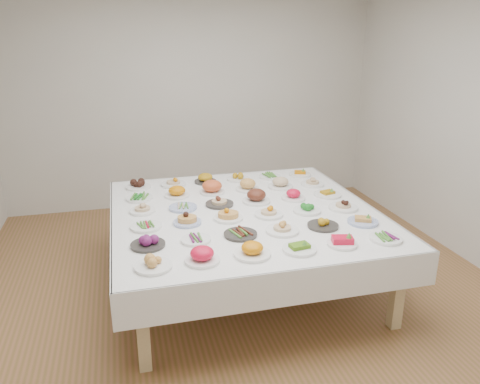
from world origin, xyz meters
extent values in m
plane|color=#915C3C|center=(0.00, 0.00, 0.00)|extent=(5.00, 5.00, 0.00)
cube|color=silver|center=(0.00, 2.50, 1.40)|extent=(5.00, 0.02, 2.80)
cube|color=silver|center=(0.00, -2.50, 1.40)|extent=(5.00, 0.02, 2.80)
cube|color=white|center=(0.07, 0.08, 0.72)|extent=(2.38, 2.38, 0.06)
cube|color=white|center=(0.07, 1.27, 0.61)|extent=(2.40, 0.02, 0.28)
cube|color=white|center=(0.07, -1.11, 0.61)|extent=(2.40, 0.02, 0.28)
cube|color=white|center=(1.26, 0.08, 0.61)|extent=(0.02, 2.40, 0.28)
cube|color=white|center=(-1.12, 0.08, 0.61)|extent=(0.02, 2.40, 0.28)
cube|color=beige|center=(-0.94, -0.93, 0.34)|extent=(0.09, 0.09, 0.69)
cube|color=beige|center=(1.08, -0.93, 0.34)|extent=(0.09, 0.09, 0.69)
cube|color=beige|center=(-0.94, 1.09, 0.34)|extent=(0.09, 0.09, 0.69)
cube|color=beige|center=(1.08, 1.09, 0.34)|extent=(0.09, 0.09, 0.69)
cylinder|color=white|center=(-0.83, -0.83, 0.76)|extent=(0.26, 0.26, 0.02)
cylinder|color=white|center=(-0.48, -0.83, 0.76)|extent=(0.25, 0.25, 0.02)
cylinder|color=white|center=(-0.11, -0.82, 0.76)|extent=(0.27, 0.27, 0.02)
cylinder|color=white|center=(0.26, -0.83, 0.76)|extent=(0.26, 0.26, 0.02)
cylinder|color=white|center=(0.61, -0.83, 0.76)|extent=(0.23, 0.23, 0.02)
cylinder|color=white|center=(0.99, -0.83, 0.76)|extent=(0.25, 0.25, 0.02)
cylinder|color=#2F2D2A|center=(-0.84, -0.47, 0.76)|extent=(0.26, 0.26, 0.02)
cylinder|color=white|center=(-0.47, -0.47, 0.76)|extent=(0.23, 0.23, 0.02)
cylinder|color=#2F2D2A|center=(-0.10, -0.46, 0.76)|extent=(0.27, 0.27, 0.02)
cylinder|color=white|center=(0.25, -0.47, 0.76)|extent=(0.27, 0.27, 0.02)
cylinder|color=#2F2D2A|center=(0.61, -0.46, 0.76)|extent=(0.26, 0.26, 0.02)
cylinder|color=#4C66B2|center=(0.98, -0.47, 0.76)|extent=(0.26, 0.26, 0.02)
cylinder|color=white|center=(-0.83, -0.10, 0.76)|extent=(0.26, 0.26, 0.02)
cylinder|color=#4C66B2|center=(-0.48, -0.10, 0.76)|extent=(0.24, 0.24, 0.02)
cylinder|color=white|center=(-0.12, -0.09, 0.76)|extent=(0.25, 0.25, 0.02)
cylinder|color=white|center=(0.25, -0.10, 0.76)|extent=(0.25, 0.25, 0.02)
cylinder|color=white|center=(0.62, -0.10, 0.76)|extent=(0.25, 0.25, 0.02)
cylinder|color=white|center=(0.98, -0.11, 0.76)|extent=(0.27, 0.27, 0.02)
cylinder|color=white|center=(-0.84, 0.27, 0.76)|extent=(0.23, 0.23, 0.02)
cylinder|color=#4C66B2|center=(-0.47, 0.26, 0.76)|extent=(0.26, 0.26, 0.02)
cylinder|color=#2F2D2A|center=(-0.12, 0.27, 0.76)|extent=(0.26, 0.26, 0.02)
cylinder|color=white|center=(0.25, 0.26, 0.76)|extent=(0.27, 0.27, 0.02)
cylinder|color=white|center=(0.62, 0.26, 0.76)|extent=(0.23, 0.23, 0.02)
cylinder|color=white|center=(0.99, 0.27, 0.76)|extent=(0.27, 0.27, 0.02)
cylinder|color=white|center=(-0.84, 0.63, 0.76)|extent=(0.26, 0.26, 0.02)
cylinder|color=white|center=(-0.48, 0.62, 0.76)|extent=(0.24, 0.24, 0.02)
cylinder|color=white|center=(-0.12, 0.63, 0.76)|extent=(0.25, 0.25, 0.02)
cylinder|color=white|center=(0.26, 0.63, 0.76)|extent=(0.24, 0.24, 0.02)
cylinder|color=white|center=(0.62, 0.63, 0.76)|extent=(0.26, 0.26, 0.02)
cylinder|color=white|center=(0.98, 0.62, 0.76)|extent=(0.24, 0.24, 0.02)
cylinder|color=white|center=(-0.83, 0.99, 0.76)|extent=(0.26, 0.26, 0.02)
cylinder|color=white|center=(-0.47, 0.99, 0.76)|extent=(0.26, 0.26, 0.02)
cylinder|color=#2F2D2A|center=(-0.12, 1.00, 0.76)|extent=(0.23, 0.23, 0.02)
cylinder|color=white|center=(0.25, 1.00, 0.76)|extent=(0.25, 0.25, 0.02)
cylinder|color=white|center=(0.62, 0.99, 0.76)|extent=(0.24, 0.24, 0.02)
cylinder|color=white|center=(0.98, 0.99, 0.76)|extent=(0.24, 0.24, 0.02)
camera|label=1|loc=(-0.98, -3.80, 2.31)|focal=35.00mm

